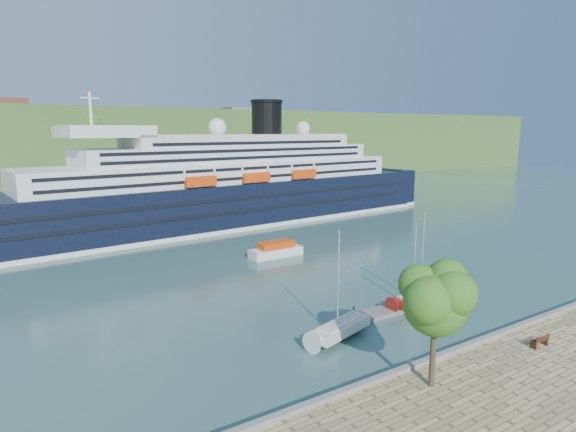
# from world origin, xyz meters

# --- Properties ---
(ground) EXTENTS (400.00, 400.00, 0.00)m
(ground) POSITION_xyz_m (0.00, 0.00, 0.00)
(ground) COLOR #2D504C
(ground) RESTS_ON ground
(far_hillside) EXTENTS (400.00, 50.00, 24.00)m
(far_hillside) POSITION_xyz_m (0.00, 145.00, 12.00)
(far_hillside) COLOR #345421
(far_hillside) RESTS_ON ground
(quay_coping) EXTENTS (220.00, 0.50, 0.30)m
(quay_coping) POSITION_xyz_m (0.00, -0.20, 1.15)
(quay_coping) COLOR slate
(quay_coping) RESTS_ON promenade
(cruise_ship) EXTENTS (103.64, 23.89, 23.07)m
(cruise_ship) POSITION_xyz_m (6.63, 58.34, 11.53)
(cruise_ship) COLOR black
(cruise_ship) RESTS_ON ground
(park_bench) EXTENTS (1.73, 0.80, 1.08)m
(park_bench) POSITION_xyz_m (4.69, -3.12, 1.54)
(park_bench) COLOR #422213
(park_bench) RESTS_ON promenade
(promenade_tree) EXTENTS (5.47, 5.47, 9.07)m
(promenade_tree) POSITION_xyz_m (-6.72, -2.52, 5.53)
(promenade_tree) COLOR #32631A
(promenade_tree) RESTS_ON promenade
(floating_pontoon) EXTENTS (17.41, 2.35, 0.39)m
(floating_pontoon) POSITION_xyz_m (3.28, 10.11, 0.19)
(floating_pontoon) COLOR gray
(floating_pontoon) RESTS_ON ground
(sailboat_white_near) EXTENTS (7.22, 3.70, 8.99)m
(sailboat_white_near) POSITION_xyz_m (-5.67, 8.00, 4.49)
(sailboat_white_near) COLOR silver
(sailboat_white_near) RESTS_ON ground
(sailboat_red) EXTENTS (6.37, 2.06, 8.12)m
(sailboat_red) POSITION_xyz_m (5.38, 9.83, 4.06)
(sailboat_red) COLOR maroon
(sailboat_red) RESTS_ON ground
(sailboat_white_far) EXTENTS (7.18, 4.02, 8.95)m
(sailboat_white_far) POSITION_xyz_m (7.13, 10.51, 4.47)
(sailboat_white_far) COLOR silver
(sailboat_white_far) RESTS_ON ground
(tender_launch) EXTENTS (7.67, 2.71, 2.11)m
(tender_launch) POSITION_xyz_m (3.76, 33.85, 1.05)
(tender_launch) COLOR #D2400C
(tender_launch) RESTS_ON ground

